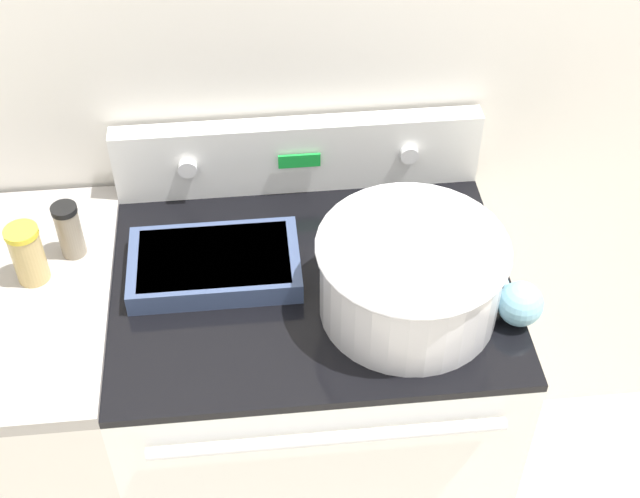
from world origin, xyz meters
TOP-DOWN VIEW (x-y plane):
  - kitchen_wall at (0.00, 0.66)m, footprint 8.00×0.05m
  - stove_range at (0.00, 0.31)m, footprint 0.79×0.65m
  - control_panel at (0.00, 0.60)m, footprint 0.79×0.07m
  - side_counter at (-0.70, 0.31)m, footprint 0.62×0.62m
  - mixing_bowl at (0.18, 0.21)m, footprint 0.36×0.36m
  - casserole_dish at (-0.19, 0.34)m, footprint 0.34×0.20m
  - ladle at (0.38, 0.17)m, footprint 0.09×0.31m
  - spice_jar_black_cap at (-0.47, 0.42)m, footprint 0.05×0.05m
  - spice_jar_yellow_cap at (-0.54, 0.35)m, footprint 0.07×0.07m

SIDE VIEW (x-z plane):
  - stove_range at x=0.00m, z-range 0.00..0.94m
  - side_counter at x=-0.70m, z-range 0.00..0.95m
  - casserole_dish at x=-0.19m, z-range 0.94..0.99m
  - ladle at x=0.38m, z-range 0.94..1.02m
  - spice_jar_black_cap at x=-0.47m, z-range 0.95..1.07m
  - spice_jar_yellow_cap at x=-0.54m, z-range 0.95..1.08m
  - control_panel at x=0.00m, z-range 0.94..1.11m
  - mixing_bowl at x=0.18m, z-range 0.95..1.12m
  - kitchen_wall at x=0.00m, z-range 0.00..2.50m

